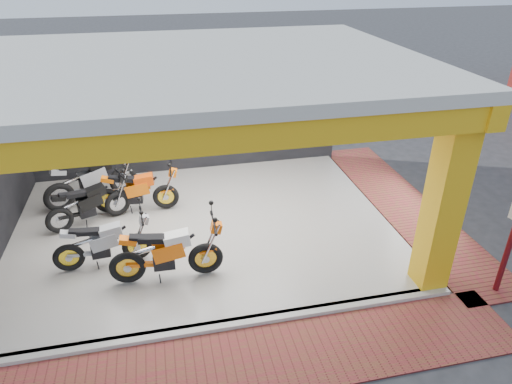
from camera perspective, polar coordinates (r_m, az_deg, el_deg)
The scene contains 15 objects.
ground at distance 8.49m, azimuth -4.93°, elevation -11.80°, with size 80.00×80.00×0.00m, color #2D2D30.
showroom_floor at distance 10.07m, azimuth -6.55°, elevation -4.39°, with size 8.00×6.00×0.10m, color beige.
showroom_ceiling at distance 8.71m, azimuth -7.85°, elevation 15.72°, with size 8.40×6.40×0.20m, color beige.
back_wall at distance 12.17m, azimuth -8.70°, elevation 10.19°, with size 8.20×0.20×3.50m, color black.
corner_column at distance 8.14m, azimuth 22.47°, elevation -1.10°, with size 0.50×0.50×3.50m, color gold.
header_beam_front at distance 5.92m, azimuth -4.87°, elevation 6.93°, with size 8.40×0.30×0.40m, color gold.
header_beam_right at distance 9.93m, azimuth 16.70°, elevation 14.59°, with size 0.30×6.40×0.40m, color gold.
floor_kerb at distance 7.70m, azimuth -3.84°, elevation -16.30°, with size 8.00×0.20×0.10m, color beige.
paver_front at distance 7.19m, azimuth -2.78°, elevation -20.77°, with size 9.00×1.40×0.03m, color maroon.
paver_right at distance 11.47m, azimuth 18.00°, elevation -1.58°, with size 1.40×7.00×0.03m, color maroon.
moto_hero at distance 8.27m, azimuth -6.42°, elevation -6.51°, with size 2.14×0.79×1.31m, color #FA630A, non-canonical shape.
moto_row_a at distance 8.92m, azimuth -14.85°, elevation -5.13°, with size 1.90×0.70×1.16m, color #A0A2A8, non-canonical shape.
moto_row_b at distance 10.51m, azimuth -17.13°, elevation -0.07°, with size 1.92×0.71×1.18m, color black, non-canonical shape.
moto_row_c at distance 10.51m, azimuth -11.34°, elevation 0.82°, with size 2.00×0.74×1.22m, color orange, non-canonical shape.
moto_row_d at distance 11.39m, azimuth -16.46°, elevation 2.97°, with size 2.32×0.86×1.42m, color #999BA0, non-canonical shape.
Camera 1 is at (-0.70, -6.48, 5.43)m, focal length 32.00 mm.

